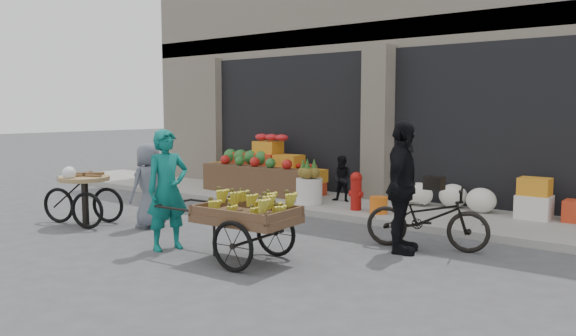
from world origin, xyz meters
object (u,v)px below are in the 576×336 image
Objects in this scene: vendor_grey at (149,185)px; seated_person at (343,179)px; fire_hydrant at (356,189)px; tricycle_cart at (84,192)px; cyclist at (402,187)px; vendor_woman at (167,190)px; orange_bucket at (379,205)px; bicycle at (427,218)px; banana_cart at (244,212)px; pineapple_bin at (309,191)px.

seated_person is at bearing 158.48° from vendor_grey.
tricycle_cart is at bearing -133.26° from fire_hydrant.
cyclist reaches higher than tricycle_cart.
cyclist is at bearing -39.57° from vendor_woman.
vendor_grey is 0.78× the size of cyclist.
orange_bucket is 0.19× the size of bicycle.
banana_cart is (1.14, -4.23, 0.07)m from seated_person.
bicycle reaches higher than pineapple_bin.
fire_hydrant is at bearing -2.60° from pineapple_bin.
fire_hydrant is at bearing 3.17° from vendor_woman.
vendor_grey is at bearing -133.35° from orange_bucket.
pineapple_bin is at bearing 109.68° from banana_cart.
banana_cart is at bearing -21.30° from tricycle_cart.
cyclist is (2.55, -2.54, 0.33)m from seated_person.
bicycle is at bearing -42.75° from cyclist.
vendor_woman reaches higher than fire_hydrant.
pineapple_bin is at bearing 177.40° from fire_hydrant.
tricycle_cart is (-3.74, 0.08, -0.09)m from banana_cart.
tricycle_cart reaches higher than orange_bucket.
banana_cart is 2.64m from bicycle.
cyclist is at bearing 137.25° from bicycle.
tricycle_cart reaches higher than banana_cart.
pineapple_bin is 3.84m from vendor_woman.
vendor_woman is 0.99× the size of bicycle.
orange_bucket is 5.14m from tricycle_cart.
pineapple_bin is 0.31× the size of vendor_woman.
bicycle is (2.75, -2.14, -0.13)m from seated_person.
bicycle is at bearing -26.10° from pineapple_bin.
banana_cart is at bearing 78.55° from vendor_grey.
vendor_woman is at bearing -25.87° from tricycle_cart.
cyclist is (2.95, -1.94, 0.55)m from pineapple_bin.
pineapple_bin is 0.30× the size of bicycle.
banana_cart and bicycle have the same top height.
bicycle reaches higher than orange_bucket.
orange_bucket is at bearing -40.26° from seated_person.
banana_cart is 1.20× the size of cyclist.
seated_person is at bearing 13.98° from vendor_woman.
banana_cart is 2.21m from cyclist.
cyclist is (2.69, 1.86, 0.07)m from vendor_woman.
vendor_woman is at bearing -101.81° from seated_person.
orange_bucket is 3.55m from banana_cart.
pineapple_bin is 0.56× the size of seated_person.
bicycle is (3.15, -1.54, 0.08)m from pineapple_bin.
tricycle_cart is 5.71m from bicycle.
fire_hydrant is 0.49× the size of tricycle_cart.
banana_cart is (-0.06, -3.53, 0.39)m from orange_bucket.
vendor_grey reaches higher than seated_person.
pineapple_bin is 0.28× the size of cyclist.
vendor_woman is 1.62m from vendor_grey.
vendor_woman reaches higher than seated_person.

